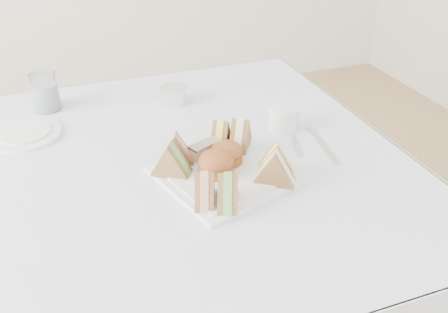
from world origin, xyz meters
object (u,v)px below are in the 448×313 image
object	(u,v)px
table	(180,285)
creamer_jug	(283,118)
serving_plate	(224,174)
water_glass	(45,92)

from	to	relation	value
table	creamer_jug	distance (m)	0.51
table	serving_plate	xyz separation A→B (m)	(0.09, -0.09, 0.38)
table	water_glass	xyz separation A→B (m)	(-0.24, 0.37, 0.43)
serving_plate	creamer_jug	size ratio (longest dim) A/B	3.64
serving_plate	creamer_jug	distance (m)	0.26
table	serving_plate	world-z (taller)	serving_plate
water_glass	creamer_jug	xyz separation A→B (m)	(0.53, -0.32, -0.02)
water_glass	creamer_jug	bearing A→B (deg)	-30.70
water_glass	creamer_jug	size ratio (longest dim) A/B	1.48
creamer_jug	serving_plate	bearing A→B (deg)	-119.35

